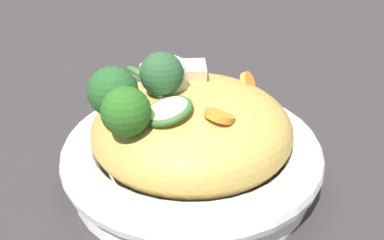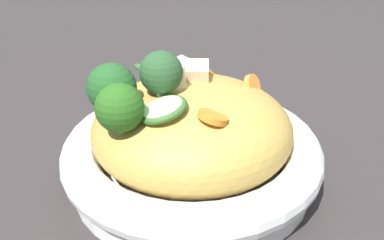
% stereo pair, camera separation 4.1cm
% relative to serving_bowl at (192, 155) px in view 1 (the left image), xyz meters
% --- Properties ---
extents(ground_plane, '(3.00, 3.00, 0.00)m').
position_rel_serving_bowl_xyz_m(ground_plane, '(0.00, 0.00, -0.03)').
color(ground_plane, '#302A2B').
extents(serving_bowl, '(0.27, 0.27, 0.05)m').
position_rel_serving_bowl_xyz_m(serving_bowl, '(0.00, 0.00, 0.00)').
color(serving_bowl, white).
rests_on(serving_bowl, ground_plane).
extents(noodle_heap, '(0.20, 0.20, 0.09)m').
position_rel_serving_bowl_xyz_m(noodle_heap, '(0.00, 0.00, 0.03)').
color(noodle_heap, '#BB9545').
rests_on(noodle_heap, serving_bowl).
extents(broccoli_florets, '(0.11, 0.08, 0.07)m').
position_rel_serving_bowl_xyz_m(broccoli_florets, '(-0.06, 0.02, 0.08)').
color(broccoli_florets, '#91AF73').
rests_on(broccoli_florets, serving_bowl).
extents(carrot_coins, '(0.12, 0.11, 0.03)m').
position_rel_serving_bowl_xyz_m(carrot_coins, '(0.03, -0.01, 0.07)').
color(carrot_coins, orange).
rests_on(carrot_coins, serving_bowl).
extents(zucchini_slices, '(0.12, 0.15, 0.04)m').
position_rel_serving_bowl_xyz_m(zucchini_slices, '(-0.03, 0.04, 0.07)').
color(zucchini_slices, beige).
rests_on(zucchini_slices, serving_bowl).
extents(chicken_chunks, '(0.08, 0.06, 0.04)m').
position_rel_serving_bowl_xyz_m(chicken_chunks, '(0.00, 0.03, 0.08)').
color(chicken_chunks, beige).
rests_on(chicken_chunks, serving_bowl).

